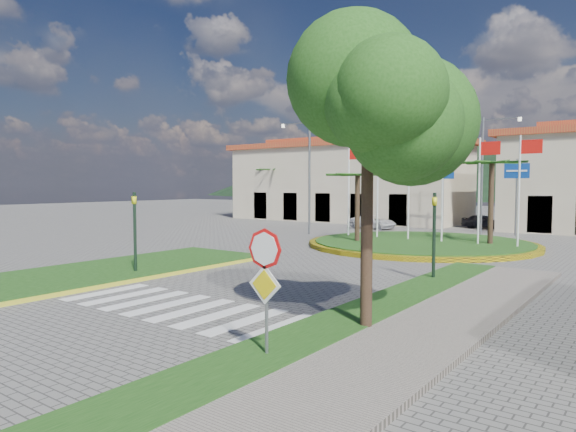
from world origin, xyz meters
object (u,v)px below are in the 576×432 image
Objects in this scene: stop_sign at (265,272)px; car_dark_a at (483,221)px; deciduous_tree at (368,112)px; white_van at (372,222)px; roundabout_island at (421,243)px.

car_dark_a is at bearing 99.16° from stop_sign.
deciduous_tree is 29.11m from white_van.
stop_sign reaches higher than white_van.
stop_sign is 4.59m from deciduous_tree.
stop_sign reaches higher than car_dark_a.
stop_sign is at bearing -76.27° from roundabout_island.
car_dark_a is (6.86, 5.80, 0.01)m from white_van.
stop_sign is 34.93m from car_dark_a.
roundabout_island is 3.31× the size of white_van.
deciduous_tree reaches higher than white_van.
stop_sign is at bearing -101.18° from deciduous_tree.
roundabout_island is 20.69m from stop_sign.
stop_sign is 31.26m from white_van.
car_dark_a is (-0.66, 14.42, 0.37)m from roundabout_island.
deciduous_tree is (5.50, -17.00, 5.00)m from roundabout_island.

